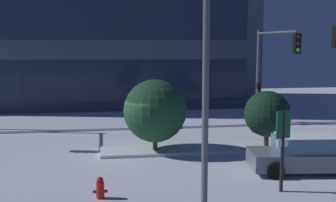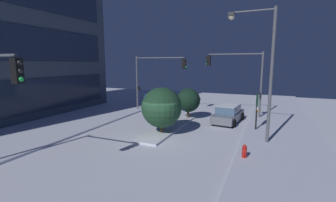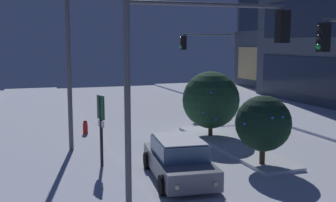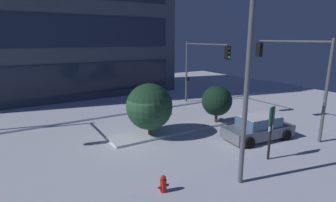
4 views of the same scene
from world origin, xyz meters
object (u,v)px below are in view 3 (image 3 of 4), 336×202
object	(u,v)px
car_near	(179,160)
parking_info_sign	(101,122)
decorated_tree_median	(211,100)
decorated_tree_left_of_median	(263,123)
fire_hydrant	(85,129)
traffic_light_corner_near_right	(198,61)
street_lamp_arched	(85,30)
traffic_light_corner_far_left	(213,55)

from	to	relation	value
car_near	parking_info_sign	size ratio (longest dim) A/B	1.61
decorated_tree_median	parking_info_sign	bearing A→B (deg)	-60.70
decorated_tree_left_of_median	fire_hydrant	bearing A→B (deg)	-143.72
traffic_light_corner_near_right	parking_info_sign	bearing A→B (deg)	114.27
car_near	decorated_tree_median	size ratio (longest dim) A/B	1.35
fire_hydrant	decorated_tree_median	bearing A→B (deg)	67.33
street_lamp_arched	decorated_tree_median	bearing A→B (deg)	9.49
street_lamp_arched	fire_hydrant	xyz separation A→B (m)	(-3.23, 0.36, -5.04)
street_lamp_arched	parking_info_sign	distance (m)	4.57
traffic_light_corner_near_right	street_lamp_arched	distance (m)	7.77
traffic_light_corner_far_left	street_lamp_arched	size ratio (longest dim) A/B	0.67
parking_info_sign	decorated_tree_left_of_median	bearing A→B (deg)	-31.46
decorated_tree_left_of_median	car_near	bearing A→B (deg)	-86.23
traffic_light_corner_near_right	decorated_tree_median	world-z (taller)	traffic_light_corner_near_right
traffic_light_corner_far_left	decorated_tree_left_of_median	world-z (taller)	traffic_light_corner_far_left
car_near	traffic_light_corner_near_right	bearing A→B (deg)	-1.72
car_near	traffic_light_corner_near_right	distance (m)	4.44
fire_hydrant	decorated_tree_median	size ratio (longest dim) A/B	0.25
traffic_light_corner_far_left	fire_hydrant	bearing A→B (deg)	32.11
car_near	street_lamp_arched	world-z (taller)	street_lamp_arched
parking_info_sign	decorated_tree_median	size ratio (longest dim) A/B	0.84
car_near	decorated_tree_median	bearing A→B (deg)	151.83
car_near	parking_info_sign	distance (m)	3.38
traffic_light_corner_far_left	parking_info_sign	xyz separation A→B (m)	(12.61, -10.69, -2.14)
traffic_light_corner_near_right	decorated_tree_left_of_median	xyz separation A→B (m)	(-2.73, 3.99, -2.61)
traffic_light_corner_far_left	street_lamp_arched	world-z (taller)	street_lamp_arched
street_lamp_arched	decorated_tree_left_of_median	size ratio (longest dim) A/B	2.96
car_near	parking_info_sign	xyz separation A→B (m)	(-2.06, -2.41, 1.16)
street_lamp_arched	fire_hydrant	distance (m)	6.00
street_lamp_arched	fire_hydrant	world-z (taller)	street_lamp_arched
traffic_light_corner_near_right	street_lamp_arched	xyz separation A→B (m)	(-7.38, -2.16, 1.09)
decorated_tree_median	decorated_tree_left_of_median	world-z (taller)	decorated_tree_median
parking_info_sign	traffic_light_corner_near_right	bearing A→B (deg)	-80.38
street_lamp_arched	decorated_tree_median	xyz separation A→B (m)	(-0.71, 6.41, -3.47)
fire_hydrant	parking_info_sign	bearing A→B (deg)	-2.37
fire_hydrant	decorated_tree_median	xyz separation A→B (m)	(2.53, 6.05, 1.58)
traffic_light_corner_far_left	traffic_light_corner_near_right	world-z (taller)	traffic_light_corner_near_right
decorated_tree_median	fire_hydrant	bearing A→B (deg)	-112.67
traffic_light_corner_far_left	decorated_tree_median	size ratio (longest dim) A/B	1.64
street_lamp_arched	parking_info_sign	world-z (taller)	street_lamp_arched
decorated_tree_median	decorated_tree_left_of_median	bearing A→B (deg)	-2.77
traffic_light_corner_near_right	street_lamp_arched	size ratio (longest dim) A/B	0.73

